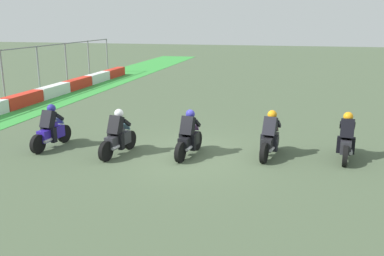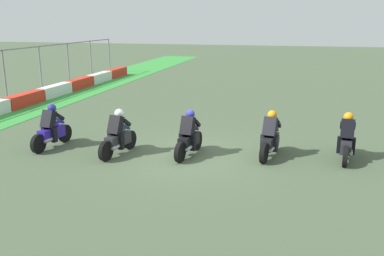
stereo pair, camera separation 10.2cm
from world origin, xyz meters
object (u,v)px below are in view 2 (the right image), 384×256
rider_lane_c (189,137)px  rider_lane_d (118,136)px  rider_lane_a (346,141)px  rider_lane_e (51,130)px  rider_lane_b (270,138)px

rider_lane_c → rider_lane_d: same height
rider_lane_a → rider_lane_e: 9.78m
rider_lane_a → rider_lane_e: size_ratio=1.00×
rider_lane_b → rider_lane_c: 2.61m
rider_lane_c → rider_lane_e: same height
rider_lane_c → rider_lane_e: size_ratio=1.00×
rider_lane_a → rider_lane_c: 4.96m
rider_lane_a → rider_lane_b: (-0.28, 2.34, 0.00)m
rider_lane_c → rider_lane_d: size_ratio=1.00×
rider_lane_b → rider_lane_d: same height
rider_lane_a → rider_lane_b: size_ratio=1.01×
rider_lane_e → rider_lane_d: bearing=-87.9°
rider_lane_b → rider_lane_d: bearing=112.3°
rider_lane_b → rider_lane_e: same height
rider_lane_d → rider_lane_e: bearing=95.5°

